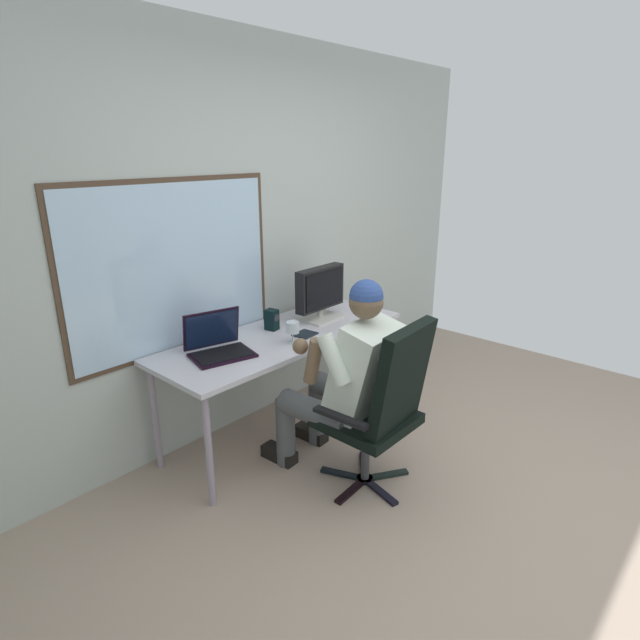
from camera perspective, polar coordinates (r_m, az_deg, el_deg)
The scene contains 10 objects.
ground_plane at distance 3.10m, azimuth 20.54°, elevation -21.13°, with size 5.14×4.06×0.02m, color tan.
wall_rear at distance 3.60m, azimuth -8.00°, elevation 8.86°, with size 5.14×0.08×2.63m.
desk at distance 3.45m, azimuth -4.09°, elevation -2.43°, with size 1.80×0.66×0.73m.
office_chair at distance 2.91m, azimuth 7.19°, elevation -9.01°, with size 0.60×0.57×1.04m.
person_seated at distance 3.01m, azimuth 2.79°, elevation -6.33°, with size 0.55×0.84×1.25m.
crt_monitor at distance 3.66m, azimuth 0.03°, elevation 3.22°, with size 0.44×0.24×0.38m.
laptop at distance 3.15m, azimuth -11.37°, elevation -2.52°, with size 0.42×0.38×0.25m.
wine_glass at distance 3.25m, azimuth -3.08°, elevation -0.95°, with size 0.08×0.08×0.14m.
desk_speaker at distance 3.50m, azimuth -5.40°, elevation 0.04°, with size 0.08×0.10×0.14m.
cd_case at distance 3.41m, azimuth -1.69°, elevation -1.59°, with size 0.15×0.14×0.01m.
Camera 1 is at (-2.32, -0.72, 1.92)m, focal length 28.70 mm.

